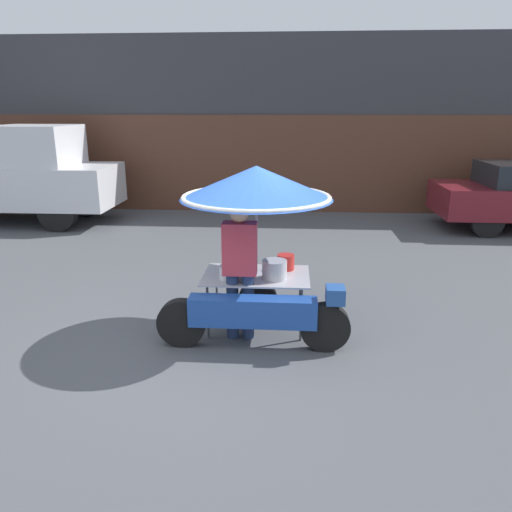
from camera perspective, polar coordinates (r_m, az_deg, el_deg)
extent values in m
plane|color=#4C4F54|center=(5.74, -5.72, -10.31)|extent=(36.00, 36.00, 0.00)
cube|color=#38383D|center=(13.76, 0.20, 14.84)|extent=(28.00, 2.00, 4.28)
cube|color=#563323|center=(12.80, -0.11, 10.46)|extent=(23.80, 0.06, 2.40)
cylinder|color=black|center=(5.59, 7.90, -8.04)|extent=(0.55, 0.14, 0.55)
cylinder|color=black|center=(5.70, -8.48, -7.55)|extent=(0.55, 0.14, 0.55)
cube|color=#1E479E|center=(5.52, -0.38, -6.36)|extent=(1.41, 0.24, 0.32)
cube|color=#234C93|center=(5.45, 9.05, -4.41)|extent=(0.20, 0.24, 0.18)
cylinder|color=black|center=(6.35, 0.19, -5.02)|extent=(0.49, 0.14, 0.49)
cylinder|color=#515156|center=(5.75, 5.17, -6.67)|extent=(0.03, 0.03, 0.65)
cylinder|color=#515156|center=(6.41, 5.07, -4.15)|extent=(0.03, 0.03, 0.65)
cylinder|color=#515156|center=(5.82, -5.53, -6.37)|extent=(0.03, 0.03, 0.65)
cylinder|color=#515156|center=(6.47, -4.51, -3.91)|extent=(0.03, 0.03, 0.65)
cube|color=#B2B2B7|center=(5.97, 0.03, -2.25)|extent=(1.26, 0.84, 0.02)
cylinder|color=#B2B2B7|center=(5.83, 0.03, 2.11)|extent=(0.03, 0.03, 0.92)
cone|color=blue|center=(5.70, 0.04, 8.42)|extent=(1.75, 1.75, 0.37)
torus|color=white|center=(5.73, 0.04, 6.76)|extent=(1.71, 1.71, 0.05)
cylinder|color=silver|center=(5.83, -2.86, -1.84)|extent=(0.28, 0.28, 0.16)
cylinder|color=#B7B7BC|center=(5.80, 2.13, -1.57)|extent=(0.29, 0.29, 0.22)
cylinder|color=red|center=(6.14, 3.42, -0.70)|extent=(0.21, 0.21, 0.19)
cylinder|color=navy|center=(5.79, -2.70, -5.68)|extent=(0.14, 0.14, 0.79)
cylinder|color=navy|center=(5.77, -0.91, -5.74)|extent=(0.14, 0.14, 0.79)
cube|color=#C13847|center=(5.55, -1.87, 0.88)|extent=(0.38, 0.22, 0.59)
sphere|color=tan|center=(5.46, -1.91, 4.94)|extent=(0.21, 0.21, 0.21)
cylinder|color=black|center=(11.32, 24.92, 3.60)|extent=(0.66, 0.20, 0.66)
cylinder|color=black|center=(12.72, 22.60, 5.17)|extent=(0.66, 0.20, 0.66)
cylinder|color=black|center=(11.58, -21.74, 4.65)|extent=(0.82, 0.24, 0.82)
cylinder|color=black|center=(12.94, -18.90, 6.10)|extent=(0.82, 0.24, 0.82)
cube|color=silver|center=(12.87, -26.60, 7.26)|extent=(5.00, 1.79, 0.92)
cube|color=silver|center=(12.40, -23.90, 11.49)|extent=(1.70, 1.65, 0.87)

